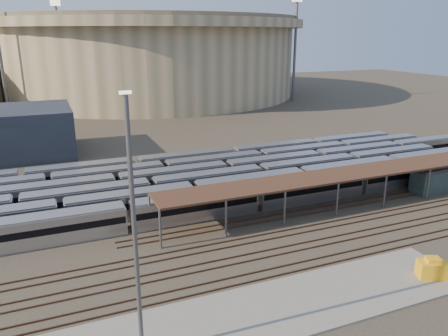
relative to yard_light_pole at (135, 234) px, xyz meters
name	(u,v)px	position (x,y,z in m)	size (l,w,h in m)	color
ground	(226,241)	(14.13, 16.26, -10.88)	(420.00, 420.00, 0.00)	#383026
apron	(239,319)	(9.13, 1.26, -10.78)	(50.00, 9.00, 0.20)	gray
subway_trains	(187,183)	(15.03, 34.76, -9.08)	(126.33, 23.90, 3.60)	#AEAEB2
inspection_shed	(351,174)	(36.13, 20.26, -5.90)	(60.30, 6.00, 5.30)	#56565A
empty_tracks	(242,259)	(14.13, 11.26, -10.79)	(170.00, 9.62, 0.18)	#4C3323
stadium	(152,55)	(39.13, 156.26, 5.59)	(124.00, 124.00, 32.50)	tan
floodlight_2	(295,46)	(84.13, 116.26, 9.77)	(4.00, 1.00, 38.40)	#56565A
floodlight_3	(60,44)	(4.13, 176.26, 9.77)	(4.00, 1.00, 38.40)	#56565A
yard_light_pole	(135,234)	(0.00, 0.00, 0.00)	(0.80, 0.36, 21.19)	#56565A
yellow_equipment	(432,269)	(31.02, -0.13, -9.79)	(2.87, 1.79, 1.79)	#F1AB16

